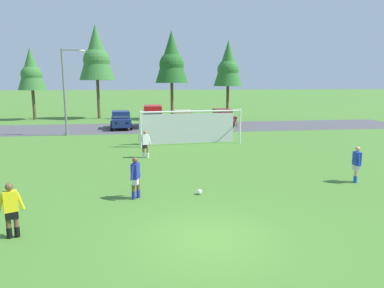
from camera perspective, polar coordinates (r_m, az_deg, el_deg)
ground_plane at (r=24.76m, az=-3.96°, el=-0.41°), size 400.00×400.00×0.00m
parking_lot_strip at (r=35.40m, az=-5.32°, el=2.71°), size 52.00×8.40×0.01m
soccer_ball at (r=14.22m, az=1.20°, el=-7.79°), size 0.22×0.22×0.22m
soccer_goal at (r=25.75m, az=-0.39°, el=2.92°), size 7.57×2.67×2.57m
referee at (r=11.47m, az=-27.39°, el=-9.60°), size 0.74×0.37×1.64m
player_striker_near at (r=17.38m, az=25.23°, el=-3.03°), size 0.28×0.73×1.64m
player_midfield_center at (r=13.72m, az=-9.19°, el=-5.48°), size 0.41×0.69×1.64m
player_defender_far at (r=21.08m, az=-7.62°, el=-0.02°), size 0.74×0.35×1.64m
parked_car_slot_far_left at (r=34.99m, az=-11.52°, el=3.90°), size 2.28×4.33×1.72m
parked_car_slot_left at (r=36.06m, az=-6.38°, el=4.60°), size 2.26×4.66×2.16m
parked_car_slot_center_left at (r=35.32m, az=-1.48°, el=4.15°), size 2.18×4.28×1.72m
parked_car_slot_center at (r=37.12m, az=5.02°, el=4.40°), size 2.19×4.28×1.72m
tree_left_edge at (r=46.57m, az=-24.75°, el=10.85°), size 3.22×3.22×8.60m
tree_mid_left at (r=45.62m, az=-15.33°, el=13.93°), size 4.30×4.30×11.46m
tree_center_back at (r=43.27m, az=-3.34°, el=13.71°), size 3.98×3.98×10.61m
tree_mid_right at (r=45.13m, az=5.92°, el=12.70°), size 3.63×3.63×9.67m
street_lamp at (r=31.45m, az=-19.78°, el=8.11°), size 2.00×0.32×7.22m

